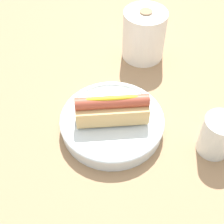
{
  "coord_description": "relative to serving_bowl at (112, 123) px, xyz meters",
  "views": [
    {
      "loc": [
        0.02,
        -0.43,
        0.56
      ],
      "look_at": [
        -0.01,
        -0.0,
        0.06
      ],
      "focal_mm": 50.92,
      "sensor_mm": 36.0,
      "label": 1
    }
  ],
  "objects": [
    {
      "name": "water_glass",
      "position": [
        0.21,
        -0.04,
        0.02
      ],
      "size": [
        0.07,
        0.07,
        0.09
      ],
      "color": "white",
      "rests_on": "ground_plane"
    },
    {
      "name": "ground_plane",
      "position": [
        0.01,
        0.0,
        -0.02
      ],
      "size": [
        2.4,
        2.4,
        0.0
      ],
      "primitive_type": "plane",
      "color": "#9E7A56"
    },
    {
      "name": "paper_towel_roll",
      "position": [
        0.06,
        0.26,
        0.04
      ],
      "size": [
        0.11,
        0.11,
        0.13
      ],
      "color": "white",
      "rests_on": "ground_plane"
    },
    {
      "name": "hotdog_front",
      "position": [
        0.0,
        -0.0,
        0.05
      ],
      "size": [
        0.16,
        0.07,
        0.06
      ],
      "color": "#DBB270",
      "rests_on": "serving_bowl"
    },
    {
      "name": "serving_bowl",
      "position": [
        0.0,
        0.0,
        0.0
      ],
      "size": [
        0.23,
        0.23,
        0.04
      ],
      "color": "silver",
      "rests_on": "ground_plane"
    }
  ]
}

